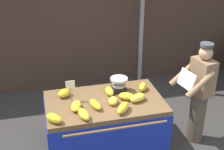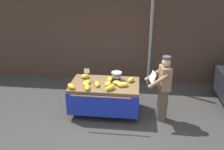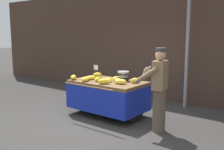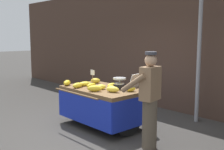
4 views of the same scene
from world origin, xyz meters
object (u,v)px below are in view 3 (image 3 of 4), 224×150
banana_bunch_4 (108,80)px  banana_bunch_7 (116,78)px  weighing_scale (123,76)px  banana_bunch_1 (121,82)px  banana_cart (108,90)px  banana_bunch_0 (118,81)px  street_pole (187,45)px  banana_bunch_3 (73,77)px  price_sign (96,69)px  banana_bunch_10 (90,78)px  banana_bunch_5 (98,79)px  banana_bunch_9 (97,75)px  banana_bunch_8 (85,79)px  banana_bunch_2 (104,81)px  vendor_person (159,90)px  banana_bunch_6 (135,81)px

banana_bunch_4 → banana_bunch_7: bearing=86.8°
weighing_scale → banana_bunch_1: (0.19, -0.38, -0.06)m
banana_cart → banana_bunch_0: banana_bunch_0 is taller
street_pole → banana_bunch_0: size_ratio=13.21×
banana_bunch_3 → price_sign: bearing=59.8°
street_pole → banana_bunch_10: bearing=-130.1°
banana_bunch_5 → banana_bunch_9: bearing=132.7°
banana_cart → banana_bunch_0: bearing=-7.0°
banana_bunch_1 → banana_bunch_9: banana_bunch_9 is taller
banana_bunch_8 → banana_bunch_10: 0.26m
banana_bunch_3 → banana_bunch_4: (0.89, 0.26, -0.01)m
banana_bunch_0 → banana_bunch_3: (-1.13, -0.34, 0.01)m
banana_bunch_5 → banana_bunch_8: size_ratio=0.98×
weighing_scale → banana_bunch_7: 0.19m
banana_bunch_5 → banana_bunch_8: (-0.21, -0.21, 0.00)m
banana_bunch_8 → banana_bunch_2: bearing=1.2°
banana_bunch_0 → banana_bunch_9: banana_bunch_9 is taller
banana_bunch_1 → vendor_person: size_ratio=0.16×
weighing_scale → banana_bunch_2: bearing=-99.0°
banana_bunch_9 → banana_bunch_10: size_ratio=0.80×
banana_bunch_2 → banana_bunch_6: bearing=48.2°
banana_bunch_6 → banana_bunch_7: bearing=179.4°
weighing_scale → price_sign: size_ratio=0.82×
banana_bunch_3 → weighing_scale: bearing=30.0°
banana_cart → banana_bunch_0: size_ratio=7.12×
banana_bunch_2 → banana_bunch_4: banana_bunch_2 is taller
banana_cart → banana_bunch_4: banana_bunch_4 is taller
price_sign → vendor_person: size_ratio=0.20×
banana_bunch_3 → banana_bunch_9: (0.21, 0.66, 0.00)m
street_pole → price_sign: size_ratio=9.87×
banana_bunch_0 → banana_bunch_1: banana_bunch_1 is taller
weighing_scale → vendor_person: (1.19, -0.43, -0.10)m
street_pole → banana_bunch_5: bearing=-124.5°
banana_bunch_7 → banana_bunch_4: bearing=-93.2°
weighing_scale → banana_bunch_6: bearing=-9.7°
price_sign → banana_bunch_4: bearing=-22.5°
street_pole → weighing_scale: 1.98m
banana_bunch_9 → banana_bunch_5: bearing=-47.3°
vendor_person → banana_bunch_6: bearing=155.7°
banana_bunch_3 → vendor_person: vendor_person is taller
banana_bunch_5 → banana_bunch_10: 0.28m
banana_bunch_3 → banana_bunch_5: banana_bunch_3 is taller
banana_bunch_5 → banana_bunch_8: banana_bunch_8 is taller
banana_bunch_7 → banana_bunch_8: size_ratio=0.85×
banana_bunch_1 → banana_bunch_8: banana_bunch_1 is taller
banana_bunch_1 → banana_bunch_8: size_ratio=0.92×
banana_bunch_8 → banana_bunch_10: bearing=105.9°
price_sign → banana_bunch_2: (0.69, -0.49, -0.18)m
street_pole → price_sign: (-1.70, -1.72, -0.58)m
street_pole → banana_bunch_0: (-0.87, -1.88, -0.77)m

